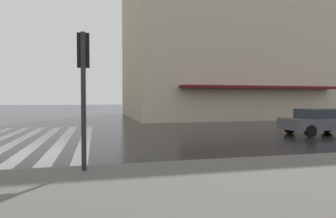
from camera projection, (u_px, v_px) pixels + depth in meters
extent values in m
plane|color=black|center=(35.00, 154.00, 10.33)|extent=(220.00, 220.00, 0.00)
cube|color=silver|center=(86.00, 138.00, 14.59)|extent=(13.00, 0.50, 0.01)
cube|color=silver|center=(64.00, 139.00, 14.35)|extent=(13.00, 0.50, 0.01)
cube|color=silver|center=(42.00, 139.00, 14.11)|extent=(13.00, 0.50, 0.01)
cube|color=silver|center=(20.00, 140.00, 13.87)|extent=(13.00, 0.50, 0.01)
cube|color=beige|center=(219.00, 29.00, 34.44)|extent=(17.34, 20.88, 20.49)
cube|color=#591419|center=(261.00, 87.00, 25.67)|extent=(1.20, 14.61, 0.24)
cylinder|color=#232326|center=(83.00, 102.00, 7.26)|extent=(0.12, 0.12, 3.41)
cube|color=black|center=(83.00, 51.00, 7.39)|extent=(0.22, 0.30, 0.85)
sphere|color=red|center=(83.00, 40.00, 7.50)|extent=(0.17, 0.17, 0.17)
sphere|color=orange|center=(83.00, 51.00, 7.51)|extent=(0.17, 0.17, 0.17)
sphere|color=green|center=(84.00, 62.00, 7.52)|extent=(0.17, 0.17, 0.17)
cube|color=#4C4C51|center=(319.00, 123.00, 16.09)|extent=(1.75, 4.10, 0.60)
cube|color=#232833|center=(322.00, 113.00, 16.11)|extent=(1.54, 2.46, 0.50)
cylinder|color=black|center=(311.00, 131.00, 15.00)|extent=(0.20, 0.62, 0.62)
cylinder|color=black|center=(290.00, 128.00, 16.60)|extent=(0.20, 0.62, 0.62)
cylinder|color=black|center=(327.00, 127.00, 17.20)|extent=(0.20, 0.62, 0.62)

